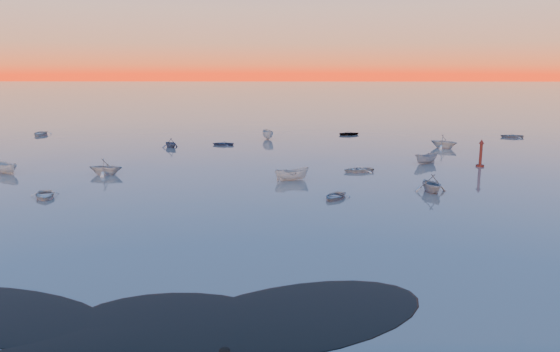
{
  "coord_description": "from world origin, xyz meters",
  "views": [
    {
      "loc": [
        1.37,
        -24.64,
        12.28
      ],
      "look_at": [
        0.57,
        28.0,
        1.56
      ],
      "focal_mm": 35.0,
      "sensor_mm": 36.0,
      "label": 1
    }
  ],
  "objects_px": {
    "boat_near_left": "(45,198)",
    "channel_marker": "(481,155)",
    "boat_near_center": "(292,180)",
    "boat_near_right": "(431,192)"
  },
  "relations": [
    {
      "from": "boat_near_center",
      "to": "boat_near_right",
      "type": "bearing_deg",
      "value": -126.66
    },
    {
      "from": "boat_near_center",
      "to": "channel_marker",
      "type": "xyz_separation_m",
      "value": [
        23.31,
        8.44,
        1.38
      ]
    },
    {
      "from": "boat_near_left",
      "to": "channel_marker",
      "type": "xyz_separation_m",
      "value": [
        46.72,
        16.89,
        1.38
      ]
    },
    {
      "from": "channel_marker",
      "to": "boat_near_left",
      "type": "bearing_deg",
      "value": -160.13
    },
    {
      "from": "boat_near_right",
      "to": "channel_marker",
      "type": "distance_m",
      "value": 16.91
    },
    {
      "from": "boat_near_right",
      "to": "channel_marker",
      "type": "height_order",
      "value": "channel_marker"
    },
    {
      "from": "boat_near_center",
      "to": "boat_near_right",
      "type": "height_order",
      "value": "boat_near_right"
    },
    {
      "from": "boat_near_left",
      "to": "channel_marker",
      "type": "relative_size",
      "value": 1.03
    },
    {
      "from": "channel_marker",
      "to": "boat_near_right",
      "type": "bearing_deg",
      "value": -124.46
    },
    {
      "from": "boat_near_left",
      "to": "boat_near_right",
      "type": "height_order",
      "value": "boat_near_right"
    }
  ]
}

